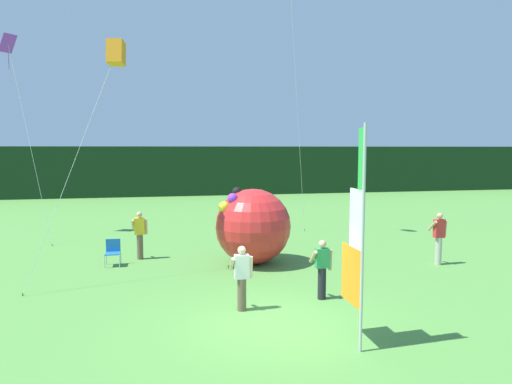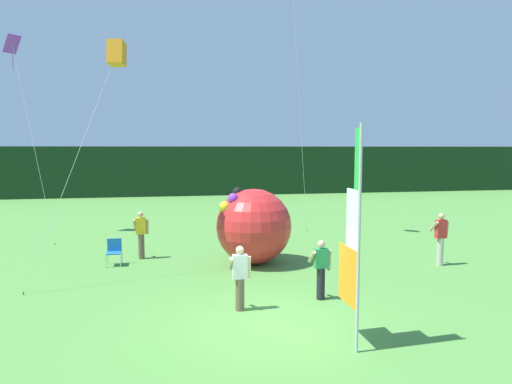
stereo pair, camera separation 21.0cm
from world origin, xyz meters
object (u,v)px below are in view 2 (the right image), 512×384
object	(u,v)px
person_far_right	(240,276)
folding_chair	(114,250)
person_far_left	(321,268)
banner_flag	(353,242)
kite_orange_box_2	(116,54)
person_near_banner	(141,234)
inflatable_balloon	(254,226)
person_mid_field	(441,238)
kite_purple_diamond_0	(14,55)

from	to	relation	value
person_far_right	folding_chair	world-z (taller)	person_far_right
person_far_left	banner_flag	bearing A→B (deg)	-96.42
person_far_left	kite_orange_box_2	size ratio (longest dim) A/B	0.22
folding_chair	kite_orange_box_2	bearing A→B (deg)	-73.23
person_near_banner	inflatable_balloon	world-z (taller)	inflatable_balloon
person_far_left	person_far_right	world-z (taller)	person_far_right
person_mid_field	person_far_right	xyz separation A→B (m)	(-7.39, -3.05, -0.10)
person_near_banner	banner_flag	bearing A→B (deg)	-60.90
kite_purple_diamond_0	person_far_left	bearing A→B (deg)	-46.12
banner_flag	person_far_right	world-z (taller)	banner_flag
inflatable_balloon	folding_chair	size ratio (longest dim) A/B	2.99
person_mid_field	folding_chair	world-z (taller)	person_mid_field
person_near_banner	person_far_right	distance (m)	6.50
person_mid_field	kite_purple_diamond_0	distance (m)	19.24
person_mid_field	folding_chair	xyz separation A→B (m)	(-10.99, 2.13, -0.45)
folding_chair	kite_orange_box_2	size ratio (longest dim) A/B	0.12
person_near_banner	person_far_right	xyz separation A→B (m)	(2.73, -5.89, -0.06)
person_far_left	person_far_right	size ratio (longest dim) A/B	0.98
kite_purple_diamond_0	inflatable_balloon	bearing A→B (deg)	-36.26
person_near_banner	kite_orange_box_2	size ratio (longest dim) A/B	0.24
person_mid_field	inflatable_balloon	bearing A→B (deg)	167.20
banner_flag	folding_chair	world-z (taller)	banner_flag
person_near_banner	person_mid_field	distance (m)	10.51
person_mid_field	kite_purple_diamond_0	world-z (taller)	kite_purple_diamond_0
person_far_left	kite_purple_diamond_0	xyz separation A→B (m)	(-10.61, 11.03, 7.27)
person_mid_field	kite_orange_box_2	xyz separation A→B (m)	(-10.58, 0.78, 5.89)
banner_flag	person_near_banner	distance (m)	9.62
person_mid_field	person_far_left	xyz separation A→B (m)	(-5.16, -2.62, -0.12)
person_mid_field	person_far_right	size ratio (longest dim) A/B	1.11
person_near_banner	person_far_right	size ratio (longest dim) A/B	1.06
person_near_banner	kite_orange_box_2	distance (m)	6.30
person_near_banner	kite_purple_diamond_0	size ratio (longest dim) A/B	0.19
person_near_banner	folding_chair	size ratio (longest dim) A/B	1.94
person_near_banner	inflatable_balloon	size ratio (longest dim) A/B	0.65
folding_chair	kite_orange_box_2	xyz separation A→B (m)	(0.41, -1.34, 6.34)
inflatable_balloon	kite_purple_diamond_0	xyz separation A→B (m)	(-9.53, 6.99, 6.80)
person_far_left	kite_purple_diamond_0	distance (m)	16.94
person_near_banner	kite_purple_diamond_0	distance (m)	10.70
folding_chair	kite_purple_diamond_0	distance (m)	10.96
inflatable_balloon	folding_chair	world-z (taller)	inflatable_balloon
banner_flag	kite_purple_diamond_0	distance (m)	18.29
banner_flag	person_near_banner	bearing A→B (deg)	119.10
person_near_banner	person_far_left	size ratio (longest dim) A/B	1.08
folding_chair	person_far_right	bearing A→B (deg)	-55.18
person_far_left	kite_orange_box_2	xyz separation A→B (m)	(-5.43, 3.41, 6.01)
banner_flag	person_far_left	xyz separation A→B (m)	(0.32, 2.87, -1.31)
person_far_left	person_near_banner	bearing A→B (deg)	132.22
person_far_left	kite_purple_diamond_0	world-z (taller)	kite_purple_diamond_0
folding_chair	inflatable_balloon	bearing A→B (deg)	-8.48
banner_flag	kite_orange_box_2	distance (m)	9.35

